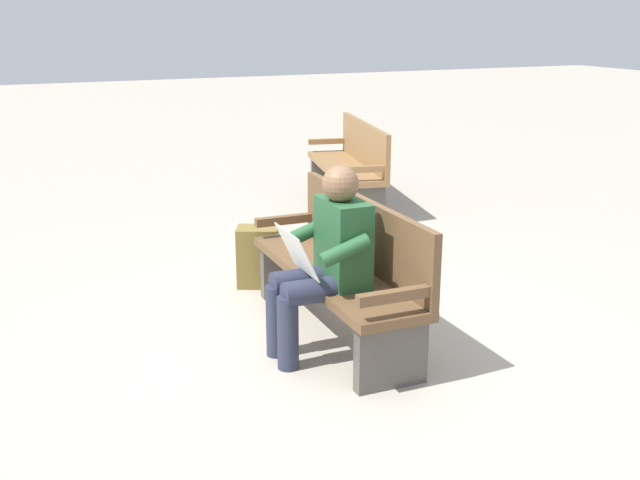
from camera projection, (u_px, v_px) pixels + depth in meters
ground_plane at (333, 334)px, 5.05m from camera, size 40.00×40.00×0.00m
bench_near at (343, 267)px, 4.94m from camera, size 1.81×0.51×0.90m
person_seated at (326, 257)px, 4.58m from camera, size 0.57×0.58×1.18m
backpack at (258, 257)px, 5.89m from camera, size 0.36×0.38×0.46m
bench_far at (351, 164)px, 8.28m from camera, size 1.86×0.85×0.90m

